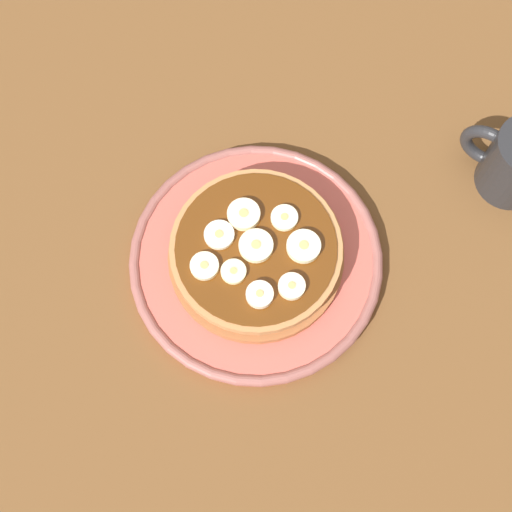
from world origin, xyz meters
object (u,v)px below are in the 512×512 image
(banana_slice_1, at_px, (219,235))
(banana_slice_4, at_px, (234,272))
(banana_slice_0, at_px, (254,247))
(banana_slice_2, at_px, (304,247))
(banana_slice_5, at_px, (284,218))
(banana_slice_8, at_px, (260,295))
(banana_slice_6, at_px, (292,287))
(plate, at_px, (256,261))
(pancake_stack, at_px, (256,251))
(banana_slice_7, at_px, (205,266))
(banana_slice_3, at_px, (244,215))

(banana_slice_1, height_order, banana_slice_4, same)
(banana_slice_0, relative_size, banana_slice_4, 1.36)
(banana_slice_2, xyz_separation_m, banana_slice_4, (0.05, 0.06, -0.00))
(banana_slice_2, height_order, banana_slice_4, banana_slice_2)
(banana_slice_0, bearing_deg, banana_slice_4, 83.86)
(banana_slice_1, relative_size, banana_slice_5, 1.11)
(banana_slice_0, distance_m, banana_slice_8, 0.05)
(banana_slice_6, bearing_deg, banana_slice_4, 16.09)
(banana_slice_0, distance_m, banana_slice_4, 0.03)
(plate, distance_m, banana_slice_4, 0.06)
(pancake_stack, height_order, banana_slice_5, banana_slice_5)
(banana_slice_2, relative_size, banana_slice_8, 1.26)
(banana_slice_1, relative_size, banana_slice_7, 1.07)
(banana_slice_4, bearing_deg, banana_slice_8, 168.30)
(banana_slice_2, xyz_separation_m, banana_slice_7, (0.08, 0.07, -0.00))
(banana_slice_1, distance_m, banana_slice_3, 0.03)
(banana_slice_0, bearing_deg, banana_slice_5, -103.45)
(pancake_stack, bearing_deg, banana_slice_1, 16.80)
(banana_slice_0, xyz_separation_m, banana_slice_3, (0.03, -0.02, 0.00))
(banana_slice_2, distance_m, banana_slice_7, 0.10)
(banana_slice_1, height_order, banana_slice_6, banana_slice_6)
(banana_slice_6, relative_size, banana_slice_8, 0.99)
(banana_slice_3, distance_m, banana_slice_5, 0.04)
(banana_slice_7, distance_m, banana_slice_8, 0.06)
(banana_slice_6, bearing_deg, banana_slice_0, -17.20)
(banana_slice_1, bearing_deg, banana_slice_6, 174.16)
(banana_slice_4, distance_m, banana_slice_7, 0.03)
(plate, xyz_separation_m, banana_slice_3, (0.03, -0.02, 0.05))
(banana_slice_1, xyz_separation_m, banana_slice_8, (-0.07, 0.03, 0.00))
(banana_slice_1, distance_m, banana_slice_6, 0.09)
(plate, relative_size, banana_slice_2, 7.76)
(banana_slice_1, bearing_deg, banana_slice_7, 98.34)
(pancake_stack, xyz_separation_m, banana_slice_2, (-0.04, -0.02, 0.02))
(pancake_stack, bearing_deg, banana_slice_5, -104.57)
(pancake_stack, xyz_separation_m, banana_slice_6, (-0.05, 0.02, 0.02))
(banana_slice_3, xyz_separation_m, banana_slice_7, (0.00, 0.07, -0.00))
(banana_slice_1, distance_m, banana_slice_2, 0.09)
(banana_slice_8, bearing_deg, pancake_stack, -54.79)
(banana_slice_8, bearing_deg, plate, -54.68)
(banana_slice_1, height_order, banana_slice_7, same)
(plate, bearing_deg, banana_slice_8, 125.32)
(pancake_stack, relative_size, banana_slice_6, 6.82)
(banana_slice_0, xyz_separation_m, banana_slice_8, (-0.03, 0.04, 0.00))
(plate, xyz_separation_m, banana_slice_0, (0.00, 0.00, 0.05))
(banana_slice_1, xyz_separation_m, banana_slice_3, (-0.01, -0.03, 0.00))
(banana_slice_2, relative_size, banana_slice_4, 1.35)
(pancake_stack, distance_m, banana_slice_6, 0.06)
(banana_slice_3, bearing_deg, pancake_stack, 142.90)
(banana_slice_1, relative_size, banana_slice_2, 0.89)
(banana_slice_1, height_order, banana_slice_8, banana_slice_8)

